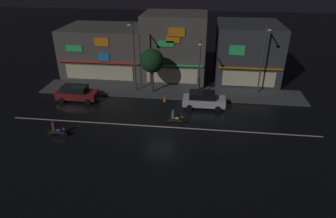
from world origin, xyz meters
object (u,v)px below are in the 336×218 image
motorcycle_lead (174,118)px  motorcycle_following (56,130)px  streetlamp_mid (200,64)px  streetlamp_east (263,56)px  streetlamp_west (134,52)px  parked_car_near_kerb (77,93)px  traffic_cone (165,99)px  pedestrian_on_sidewalk (198,84)px  parked_car_trailing (203,100)px

motorcycle_lead → motorcycle_following: bearing=-164.5°
streetlamp_mid → streetlamp_east: size_ratio=0.83×
streetlamp_west → parked_car_near_kerb: size_ratio=1.82×
parked_car_near_kerb → traffic_cone: size_ratio=7.82×
streetlamp_mid → streetlamp_east: bearing=12.2°
streetlamp_east → parked_car_near_kerb: streetlamp_east is taller
streetlamp_east → motorcycle_lead: size_ratio=3.93×
streetlamp_west → traffic_cone: (3.65, -2.06, -4.44)m
streetlamp_mid → motorcycle_lead: size_ratio=3.26×
pedestrian_on_sidewalk → motorcycle_following: 16.18m
parked_car_trailing → motorcycle_lead: (-2.60, -3.83, -0.24)m
traffic_cone → motorcycle_lead: bearing=-72.2°
motorcycle_lead → traffic_cone: size_ratio=3.45×
streetlamp_west → motorcycle_lead: size_ratio=4.13×
streetlamp_west → motorcycle_lead: bearing=-52.8°
streetlamp_west → streetlamp_mid: bearing=-3.8°
streetlamp_west → traffic_cone: bearing=-29.4°
parked_car_trailing → motorcycle_lead: parked_car_trailing is taller
parked_car_near_kerb → traffic_cone: (9.41, 0.88, -0.59)m
motorcycle_lead → parked_car_trailing: bearing=52.6°
streetlamp_mid → traffic_cone: 5.26m
streetlamp_west → parked_car_trailing: 9.17m
pedestrian_on_sidewalk → streetlamp_west: bearing=147.8°
streetlamp_west → pedestrian_on_sidewalk: 8.12m
streetlamp_east → streetlamp_west: bearing=-176.0°
pedestrian_on_sidewalk → parked_car_trailing: (0.63, -3.89, -0.08)m
streetlamp_east → pedestrian_on_sidewalk: (-6.70, -0.06, -3.57)m
motorcycle_lead → streetlamp_east: bearing=38.7°
streetlamp_west → streetlamp_mid: 7.23m
parked_car_trailing → traffic_cone: (-4.12, 0.92, -0.59)m
streetlamp_mid → traffic_cone: (-3.52, -1.58, -3.58)m
motorcycle_following → parked_car_trailing: bearing=-147.9°
streetlamp_mid → pedestrian_on_sidewalk: bearing=90.9°
parked_car_near_kerb → parked_car_trailing: (13.53, -0.04, 0.00)m
motorcycle_following → traffic_cone: size_ratio=3.45×
parked_car_near_kerb → parked_car_trailing: same height
parked_car_trailing → streetlamp_west: bearing=159.0°
streetlamp_west → parked_car_near_kerb: bearing=-153.0°
parked_car_near_kerb → motorcycle_following: bearing=98.6°
motorcycle_following → traffic_cone: 11.60m
parked_car_near_kerb → traffic_cone: bearing=-174.6°
parked_car_near_kerb → parked_car_trailing: size_ratio=1.00×
streetlamp_mid → traffic_cone: bearing=-155.8°
streetlamp_west → streetlamp_east: (13.84, 0.97, -0.19)m
parked_car_trailing → motorcycle_lead: 4.63m
streetlamp_west → pedestrian_on_sidewalk: streetlamp_west is taller
pedestrian_on_sidewalk → motorcycle_lead: 7.98m
motorcycle_following → traffic_cone: (8.32, 8.08, -0.36)m
streetlamp_east → motorcycle_following: 21.93m
parked_car_trailing → motorcycle_following: bearing=-150.1°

